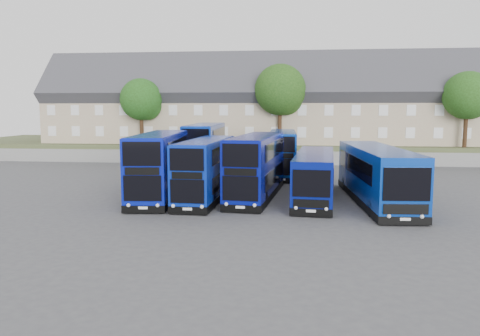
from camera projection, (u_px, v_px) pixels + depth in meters
name	position (u px, v px, depth m)	size (l,w,h in m)	color
ground	(236.00, 210.00, 28.63)	(120.00, 120.00, 0.00)	#444449
retaining_wall	(261.00, 158.00, 52.21)	(70.00, 0.40, 1.50)	slate
earth_bank	(266.00, 148.00, 62.04)	(80.00, 20.00, 2.00)	#4A4F2C
terrace_row	(314.00, 105.00, 56.75)	(66.00, 10.40, 11.20)	tan
dd_front_left	(160.00, 166.00, 32.45)	(3.60, 11.28, 4.41)	#0917A6
dd_front_mid	(206.00, 171.00, 31.66)	(2.71, 10.25, 4.04)	#0926A7
dd_front_right	(256.00, 167.00, 32.35)	(3.57, 10.95, 4.28)	#071086
dd_rear_left	(205.00, 149.00, 45.52)	(3.11, 11.75, 4.63)	#082E9E
dd_rear_right	(283.00, 154.00, 43.07)	(2.51, 10.26, 4.06)	#08359B
coach_east_a	(315.00, 176.00, 31.83)	(3.39, 11.76, 3.17)	navy
coach_east_b	(376.00, 176.00, 30.73)	(3.56, 13.36, 3.61)	#08329C
tree_west	(142.00, 101.00, 54.00)	(4.80, 4.80, 7.65)	#382314
tree_mid	(281.00, 92.00, 52.64)	(5.76, 5.76, 9.18)	#382314
tree_east	(468.00, 97.00, 50.08)	(5.12, 5.12, 8.16)	#382314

